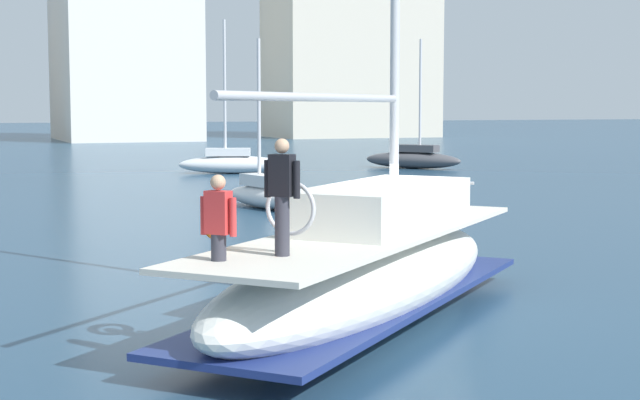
{
  "coord_description": "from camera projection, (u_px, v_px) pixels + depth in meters",
  "views": [
    {
      "loc": [
        -7.51,
        -15.3,
        3.47
      ],
      "look_at": [
        -1.09,
        0.71,
        1.8
      ],
      "focal_mm": 54.32,
      "sensor_mm": 36.0,
      "label": 1
    }
  ],
  "objects": [
    {
      "name": "ground_plane",
      "position": [
        391.0,
        302.0,
        17.25
      ],
      "size": [
        400.0,
        400.0,
        0.0
      ],
      "primitive_type": "plane",
      "color": "navy"
    },
    {
      "name": "main_sailboat",
      "position": [
        368.0,
        266.0,
        15.64
      ],
      "size": [
        8.7,
        8.25,
        11.54
      ],
      "color": "white",
      "rests_on": "ground"
    },
    {
      "name": "moored_sloop_near",
      "position": [
        264.0,
        194.0,
        33.14
      ],
      "size": [
        1.97,
        4.7,
        5.78
      ],
      "color": "white",
      "rests_on": "ground"
    },
    {
      "name": "moored_catamaran",
      "position": [
        233.0,
        162.0,
        50.13
      ],
      "size": [
        5.82,
        3.21,
        7.9
      ],
      "color": "silver",
      "rests_on": "ground"
    },
    {
      "name": "moored_cutter_right",
      "position": [
        413.0,
        158.0,
        54.25
      ],
      "size": [
        4.63,
        5.38,
        7.19
      ],
      "color": "#4C4C51",
      "rests_on": "ground"
    },
    {
      "name": "waterfront_buildings",
      "position": [
        50.0,
        25.0,
        97.34
      ],
      "size": [
        85.71,
        17.12,
        25.96
      ],
      "color": "#B2B7BC",
      "rests_on": "ground"
    }
  ]
}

